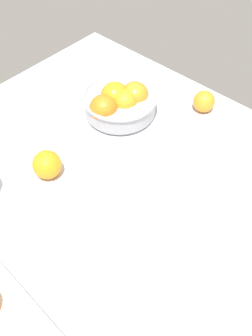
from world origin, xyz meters
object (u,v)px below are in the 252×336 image
spoon (143,195)px  fruit_bowl (120,102)px  loose_orange_2 (47,165)px  loose_orange_0 (204,101)px

spoon → fruit_bowl: bearing=143.2°
loose_orange_2 → spoon: loose_orange_2 is taller
loose_orange_0 → spoon: bearing=-78.1°
loose_orange_2 → loose_orange_0: bearing=72.6°
loose_orange_2 → fruit_bowl: bearing=94.3°
loose_orange_0 → fruit_bowl: bearing=-133.3°
loose_orange_2 → spoon: size_ratio=0.59×
loose_orange_0 → loose_orange_2: loose_orange_2 is taller
loose_orange_0 → spoon: (8.10, -38.55, -2.95)cm
fruit_bowl → loose_orange_2: fruit_bowl is taller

